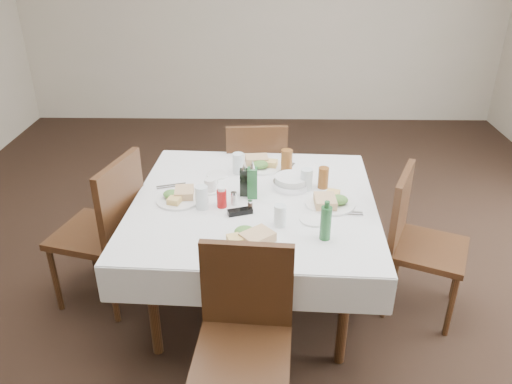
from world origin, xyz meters
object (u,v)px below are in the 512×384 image
chair_west (108,224)px  coffee_mug (210,186)px  bread_basket (291,182)px  ketchup_bottle (222,198)px  dining_table (254,210)px  water_n (238,163)px  oil_cruet_dark (244,181)px  chair_south (245,327)px  oil_cruet_green (252,182)px  chair_east (415,235)px  water_w (202,197)px  chair_north (256,171)px  water_s (280,216)px  water_e (306,179)px  green_bottle (326,222)px

chair_west → coffee_mug: chair_west is taller
bread_basket → ketchup_bottle: size_ratio=1.82×
dining_table → water_n: size_ratio=10.94×
water_n → oil_cruet_dark: bearing=-80.5°
chair_south → water_n: (-0.09, 1.27, 0.29)m
coffee_mug → oil_cruet_dark: bearing=-11.2°
dining_table → ketchup_bottle: bearing=-154.4°
dining_table → chair_west: 0.93m
ketchup_bottle → chair_west: bearing=174.2°
bread_basket → oil_cruet_green: bearing=-150.4°
chair_east → water_w: chair_east is taller
chair_north → chair_east: chair_north is taller
chair_south → coffee_mug: size_ratio=8.02×
water_w → ketchup_bottle: bearing=8.3°
water_w → oil_cruet_green: oil_cruet_green is taller
water_s → bread_basket: 0.48m
oil_cruet_dark → oil_cruet_green: oil_cruet_green is taller
coffee_mug → chair_east: bearing=-6.6°
oil_cruet_dark → water_s: bearing=-59.6°
chair_south → water_w: chair_south is taller
coffee_mug → chair_south: bearing=-75.7°
oil_cruet_dark → ketchup_bottle: 0.21m
oil_cruet_green → ketchup_bottle: (-0.18, -0.12, -0.05)m
water_n → bread_basket: 0.41m
water_s → water_n: bearing=111.3°
chair_west → water_e: 1.29m
chair_north → chair_west: 1.28m
water_s → water_e: size_ratio=0.90×
chair_west → oil_cruet_green: 0.96m
chair_south → oil_cruet_green: (0.02, 0.92, 0.33)m
dining_table → water_w: (-0.31, -0.11, 0.14)m
chair_north → bread_basket: chair_north is taller
chair_south → oil_cruet_dark: (-0.04, 0.95, 0.31)m
water_e → water_w: size_ratio=1.00×
water_e → oil_cruet_green: (-0.34, -0.11, 0.04)m
dining_table → green_bottle: (0.39, -0.43, 0.17)m
water_e → green_bottle: (0.06, -0.58, 0.03)m
water_e → ketchup_bottle: (-0.52, -0.24, -0.01)m
green_bottle → chair_north: bearing=106.9°
dining_table → oil_cruet_dark: oil_cruet_dark is taller
chair_west → oil_cruet_dark: size_ratio=4.62×
chair_south → water_s: bearing=73.1°
water_e → chair_east: bearing=-15.3°
water_s → oil_cruet_dark: (-0.21, 0.36, 0.03)m
dining_table → water_w: size_ratio=10.94×
oil_cruet_dark → green_bottle: 0.67m
water_s → bread_basket: bearing=79.9°
green_bottle → coffee_mug: bearing=141.2°
dining_table → oil_cruet_green: oil_cruet_green is taller
chair_south → water_w: bearing=109.9°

